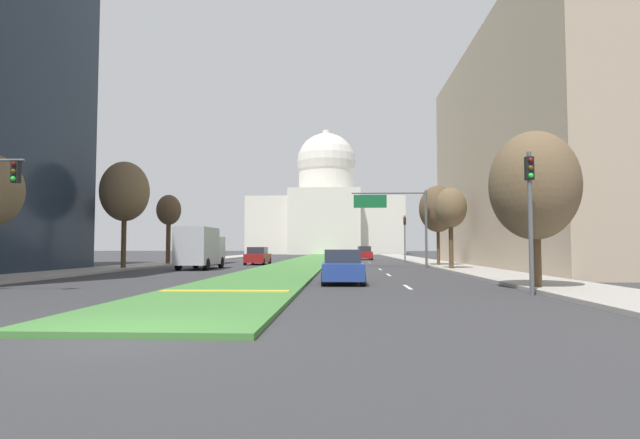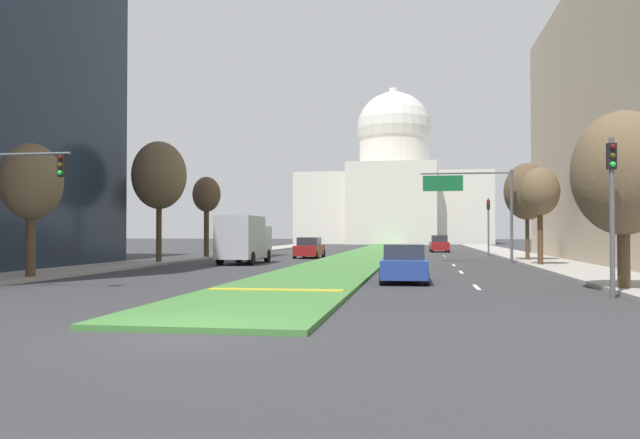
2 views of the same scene
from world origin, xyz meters
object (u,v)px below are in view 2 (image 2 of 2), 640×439
object	(u,v)px
street_tree_left_far	(207,196)
sedan_distant	(439,244)
overhead_guide_sign	(476,196)
street_tree_right_far	(527,192)
traffic_light_near_left	(11,188)
box_truck_delivery	(244,239)
street_tree_right_mid	(540,192)
street_tree_left_near	(31,183)
sedan_midblock	(309,248)
sedan_lead_stopped	(404,264)
traffic_light_near_right	(612,196)
capitol_building	(394,190)
street_tree_left_mid	(159,176)
street_tree_right_near	(623,174)
traffic_light_far_right	(488,219)

from	to	relation	value
street_tree_left_far	sedan_distant	size ratio (longest dim) A/B	1.41
overhead_guide_sign	street_tree_right_far	xyz separation A→B (m)	(3.81, 2.10, 0.39)
traffic_light_near_left	box_truck_delivery	distance (m)	20.33
traffic_light_near_left	street_tree_right_mid	xyz separation A→B (m)	(22.44, 19.29, 0.80)
street_tree_left_near	sedan_midblock	distance (m)	27.24
overhead_guide_sign	sedan_distant	world-z (taller)	overhead_guide_sign
street_tree_right_mid	sedan_lead_stopped	distance (m)	16.10
traffic_light_near_right	box_truck_delivery	world-z (taller)	traffic_light_near_right
sedan_midblock	box_truck_delivery	world-z (taller)	box_truck_delivery
capitol_building	street_tree_left_mid	distance (m)	83.37
street_tree_left_near	street_tree_right_near	distance (m)	24.53
street_tree_left_far	box_truck_delivery	xyz separation A→B (m)	(5.43, -8.05, -3.40)
street_tree_right_mid	street_tree_left_far	xyz separation A→B (m)	(-24.55, 8.70, 0.48)
street_tree_right_mid	box_truck_delivery	bearing A→B (deg)	178.05
street_tree_left_near	street_tree_left_far	distance (m)	23.48
street_tree_right_near	sedan_distant	size ratio (longest dim) A/B	1.37
overhead_guide_sign	capitol_building	bearing A→B (deg)	96.49
overhead_guide_sign	street_tree_right_near	distance (m)	21.82
box_truck_delivery	capitol_building	bearing A→B (deg)	85.20
box_truck_delivery	sedan_midblock	bearing A→B (deg)	75.32
street_tree_right_mid	sedan_lead_stopped	bearing A→B (deg)	-121.00
street_tree_right_near	overhead_guide_sign	bearing A→B (deg)	98.66
street_tree_right_mid	sedan_midblock	size ratio (longest dim) A/B	1.31
traffic_light_near_left	street_tree_right_mid	bearing A→B (deg)	40.69
traffic_light_far_right	street_tree_left_mid	bearing A→B (deg)	-142.59
sedan_lead_stopped	street_tree_right_mid	bearing A→B (deg)	59.00
capitol_building	traffic_light_near_left	world-z (taller)	capitol_building
street_tree_left_far	sedan_midblock	bearing A→B (deg)	15.53
street_tree_right_mid	street_tree_left_near	bearing A→B (deg)	-149.05
traffic_light_far_right	box_truck_delivery	bearing A→B (deg)	-135.99
sedan_lead_stopped	box_truck_delivery	world-z (taller)	box_truck_delivery
traffic_light_near_right	traffic_light_far_right	world-z (taller)	same
capitol_building	street_tree_right_mid	bearing A→B (deg)	-81.51
box_truck_delivery	traffic_light_near_left	bearing A→B (deg)	-99.48
capitol_building	traffic_light_near_left	xyz separation A→B (m)	(-10.18, -101.47, -6.53)
street_tree_right_mid	street_tree_right_far	xyz separation A→B (m)	(0.35, 6.90, 0.48)
traffic_light_far_right	sedan_lead_stopped	world-z (taller)	traffic_light_far_right
traffic_light_near_left	sedan_midblock	size ratio (longest dim) A/B	1.11
traffic_light_far_right	sedan_lead_stopped	xyz separation A→B (m)	(-6.81, -31.32, -2.55)
traffic_light_near_left	street_tree_left_near	xyz separation A→B (m)	(-2.18, 4.53, 0.56)
overhead_guide_sign	sedan_midblock	bearing A→B (deg)	154.54
street_tree_right_mid	traffic_light_near_left	bearing A→B (deg)	-139.31
traffic_light_near_right	overhead_guide_sign	distance (m)	24.13
sedan_distant	box_truck_delivery	world-z (taller)	box_truck_delivery
street_tree_right_near	street_tree_left_near	bearing A→B (deg)	175.32
street_tree_left_far	sedan_distant	distance (m)	28.10
traffic_light_near_right	street_tree_right_mid	bearing A→B (deg)	86.31
capitol_building	street_tree_right_near	bearing A→B (deg)	-83.03
street_tree_left_far	street_tree_right_far	world-z (taller)	street_tree_right_far
traffic_light_far_right	sedan_midblock	bearing A→B (deg)	-155.37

